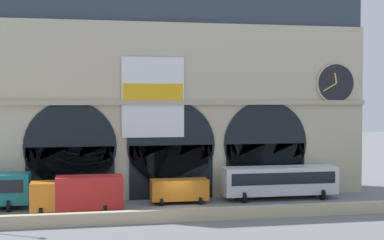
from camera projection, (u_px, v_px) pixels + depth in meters
The scene contains 6 objects.
ground_plane at pixel (180, 209), 47.98m from camera, with size 200.00×200.00×0.00m, color slate.
quay_parapet_wall at pixel (191, 215), 43.18m from camera, with size 90.00×0.70×0.97m, color #BCAD8C.
station_building at pixel (167, 91), 55.09m from camera, with size 39.51×5.68×21.24m.
box_truck_midwest at pixel (79, 193), 45.87m from camera, with size 7.50×2.91×3.12m.
van_center at pixel (179, 190), 50.44m from camera, with size 5.20×2.48×2.20m.
bus_mideast at pixel (280, 181), 52.50m from camera, with size 11.00×3.25×3.10m.
Camera 1 is at (-8.07, -46.98, 9.54)m, focal length 51.70 mm.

